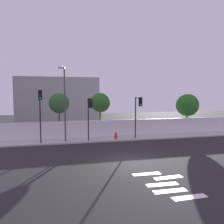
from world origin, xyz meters
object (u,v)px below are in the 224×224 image
at_px(traffic_light_right, 90,110).
at_px(roadside_tree_midleft, 100,103).
at_px(fire_hydrant, 116,136).
at_px(street_lamp_curbside, 65,99).
at_px(roadside_tree_leftmost, 59,103).
at_px(roadside_tree_midright, 187,105).
at_px(traffic_light_center, 40,105).
at_px(traffic_light_left, 138,108).

distance_m(traffic_light_right, roadside_tree_midleft, 4.07).
bearing_deg(fire_hydrant, traffic_light_right, -165.89).
bearing_deg(traffic_light_right, street_lamp_curbside, 161.07).
distance_m(street_lamp_curbside, fire_hydrant, 6.48).
bearing_deg(roadside_tree_leftmost, roadside_tree_midright, 0.00).
bearing_deg(roadside_tree_leftmost, roadside_tree_midleft, 0.00).
distance_m(traffic_light_right, roadside_tree_leftmost, 4.67).
bearing_deg(street_lamp_curbside, roadside_tree_midright, 10.45).
relative_size(traffic_light_center, roadside_tree_leftmost, 1.02).
bearing_deg(roadside_tree_midleft, traffic_light_left, -48.10).
xyz_separation_m(street_lamp_curbside, roadside_tree_midright, (15.31, 2.82, -0.94)).
xyz_separation_m(roadside_tree_leftmost, roadside_tree_midright, (15.83, 0.00, -0.40)).
bearing_deg(traffic_light_center, traffic_light_left, -1.75).
bearing_deg(traffic_light_center, roadside_tree_midleft, 27.71).
relative_size(fire_hydrant, roadside_tree_midleft, 0.15).
bearing_deg(roadside_tree_leftmost, traffic_light_center, -117.50).
bearing_deg(roadside_tree_midleft, street_lamp_curbside, -145.53).
height_order(street_lamp_curbside, roadside_tree_midleft, street_lamp_curbside).
relative_size(roadside_tree_midleft, roadside_tree_midright, 1.03).
xyz_separation_m(street_lamp_curbside, fire_hydrant, (5.20, -0.10, -3.86)).
height_order(traffic_light_center, roadside_tree_midleft, traffic_light_center).
distance_m(roadside_tree_leftmost, roadside_tree_midright, 15.83).
height_order(traffic_light_left, street_lamp_curbside, street_lamp_curbside).
relative_size(traffic_light_center, traffic_light_right, 1.18).
relative_size(street_lamp_curbside, roadside_tree_leftmost, 1.46).
bearing_deg(street_lamp_curbside, roadside_tree_midleft, 34.47).
xyz_separation_m(traffic_light_left, fire_hydrant, (-2.18, 0.72, -2.86)).
relative_size(traffic_light_right, roadside_tree_midleft, 0.86).
bearing_deg(traffic_light_left, street_lamp_curbside, 173.66).
distance_m(fire_hydrant, roadside_tree_leftmost, 7.23).
bearing_deg(traffic_light_center, fire_hydrant, 3.29).
height_order(fire_hydrant, roadside_tree_leftmost, roadside_tree_leftmost).
height_order(roadside_tree_leftmost, roadside_tree_midleft, roadside_tree_midleft).
bearing_deg(street_lamp_curbside, roadside_tree_leftmost, 100.46).
height_order(traffic_light_left, traffic_light_right, traffic_light_left).
bearing_deg(fire_hydrant, traffic_light_center, -176.71).
bearing_deg(roadside_tree_leftmost, fire_hydrant, -27.03).
distance_m(traffic_light_right, street_lamp_curbside, 2.71).
height_order(traffic_light_center, roadside_tree_leftmost, traffic_light_center).
bearing_deg(roadside_tree_midright, traffic_light_center, -169.21).
distance_m(fire_hydrant, roadside_tree_midright, 10.91).
bearing_deg(traffic_light_left, roadside_tree_midright, 24.69).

